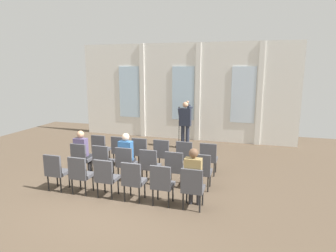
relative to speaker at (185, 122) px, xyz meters
The scene contains 25 objects.
ground_plane 4.72m from the speaker, 95.36° to the right, with size 15.64×15.64×0.00m, color brown.
rear_partition 1.76m from the speaker, 105.76° to the left, with size 9.04×0.14×3.97m.
speaker is the anchor object (origin of this frame).
mic_stand 0.75m from the speaker, 157.80° to the left, with size 0.28×0.28×1.55m.
chair_r0_c0 3.33m from the speaker, 130.50° to the right, with size 0.46×0.44×0.94m.
chair_r0_c1 2.93m from the speaker, 120.17° to the right, with size 0.46×0.44×0.94m.
chair_r0_c2 2.66m from the speaker, 107.15° to the right, with size 0.46×0.44×0.94m.
chair_r0_c3 2.55m from the speaker, 92.05° to the right, with size 0.46×0.44×0.94m.
chair_r0_c4 2.62m from the speaker, 76.66° to the right, with size 0.46×0.44×0.94m.
chair_r0_c5 2.85m from the speaker, 62.98° to the right, with size 0.46×0.44×0.94m.
chair_r1_c0 4.20m from the speaker, 120.85° to the right, with size 0.46×0.44×0.94m.
audience_r1_c0 4.11m from the speaker, 121.44° to the right, with size 0.36×0.39×1.28m.
chair_r1_c1 3.89m from the speaker, 112.12° to the right, with size 0.46×0.44×0.94m.
chair_r1_c2 3.69m from the speaker, 102.17° to the right, with size 0.46×0.44×0.94m.
audience_r1_c2 3.59m from the speaker, 102.45° to the right, with size 0.36×0.39×1.30m.
chair_r1_c3 3.61m from the speaker, 91.43° to the right, with size 0.46×0.44×0.94m.
chair_r1_c4 3.66m from the speaker, 80.59° to the right, with size 0.46×0.44×0.94m.
chair_r1_c5 3.83m from the speaker, 70.38° to the right, with size 0.46×0.44×0.94m.
chair_r2_c0 5.14m from the speaker, 114.66° to the right, with size 0.46×0.44×0.94m.
chair_r2_c1 4.90m from the speaker, 107.35° to the right, with size 0.46×0.44×0.94m.
chair_r2_c2 4.74m from the speaker, 99.42° to the right, with size 0.46×0.44×0.94m.
chair_r2_c3 4.68m from the speaker, 91.10° to the right, with size 0.46×0.44×0.94m.
chair_r2_c4 4.72m from the speaker, 82.74° to the right, with size 0.46×0.44×0.94m.
chair_r2_c5 4.85m from the speaker, 74.68° to the right, with size 0.46×0.44×0.94m.
audience_r2_c5 4.76m from the speaker, 74.42° to the right, with size 0.36×0.39×1.35m.
Camera 1 is at (2.88, -5.78, 3.00)m, focal length 31.24 mm.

